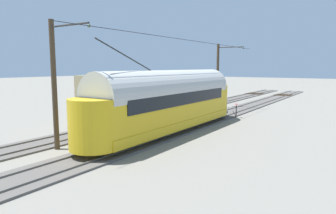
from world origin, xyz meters
TOP-DOWN VIEW (x-y plane):
  - ground_plane at (0.00, 0.00)m, footprint 220.00×220.00m
  - track_streetcar_siding at (-2.27, -0.31)m, footprint 2.80×80.00m
  - track_adjacent_siding at (2.27, -0.31)m, footprint 2.80×80.00m
  - vintage_streetcar at (-2.27, 1.88)m, footprint 2.65×16.16m
  - coach_adjacent at (2.26, -2.25)m, footprint 2.96×14.34m
  - catenary_pole_foreground at (0.50, -12.25)m, footprint 3.08×0.28m
  - catenary_pole_mid_near at (0.50, 8.82)m, footprint 3.08×0.28m
  - overhead_wire_run at (-2.17, -2.44)m, footprint 2.88×25.07m
  - switch_stand at (-3.78, -6.71)m, footprint 0.50×0.30m

SIDE VIEW (x-z plane):
  - ground_plane at x=0.00m, z-range 0.00..0.00m
  - track_streetcar_siding at x=-2.27m, z-range -0.04..0.14m
  - track_adjacent_siding at x=2.27m, z-range -0.04..0.14m
  - switch_stand at x=-3.78m, z-range 0.08..1.32m
  - coach_adjacent at x=2.26m, z-range 0.24..4.09m
  - vintage_streetcar at x=-2.27m, z-range -0.64..5.15m
  - catenary_pole_foreground at x=0.50m, z-range 0.17..7.19m
  - catenary_pole_mid_near at x=0.50m, z-range 0.17..7.19m
  - overhead_wire_run at x=-2.17m, z-range 6.39..6.56m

